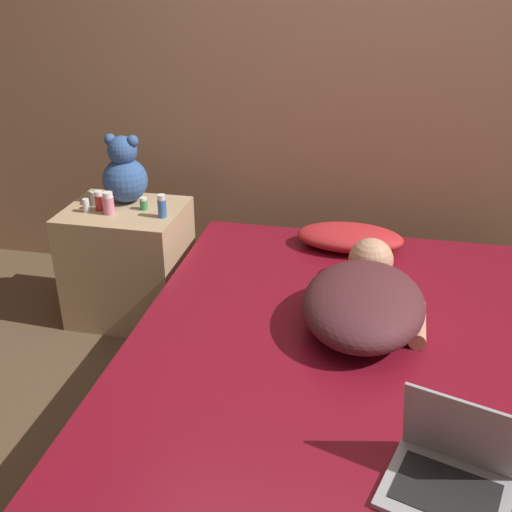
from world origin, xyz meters
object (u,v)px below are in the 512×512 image
object	(u,v)px
teddy_bear	(125,173)
person_lying	(365,299)
bottle_pink	(108,203)
bottle_green	(144,204)
laptop	(452,470)
bottle_clear	(86,206)
pillow	(350,237)
bottle_red	(99,201)
bottle_blue	(162,206)
bottle_white	(95,198)

from	to	relation	value
teddy_bear	person_lying	bearing A→B (deg)	-27.97
teddy_bear	bottle_pink	distance (m)	0.19
bottle_green	laptop	bearing A→B (deg)	-44.36
teddy_bear	bottle_clear	bearing A→B (deg)	-127.35
pillow	bottle_green	distance (m)	0.96
person_lying	laptop	xyz separation A→B (m)	(0.25, -0.73, -0.04)
bottle_pink	bottle_clear	bearing A→B (deg)	-179.63
bottle_red	bottle_pink	bearing A→B (deg)	-28.95
bottle_clear	pillow	bearing A→B (deg)	7.97
pillow	teddy_bear	size ratio (longest dim) A/B	1.48
bottle_green	bottle_red	world-z (taller)	bottle_red
bottle_blue	bottle_clear	world-z (taller)	bottle_blue
laptop	bottle_clear	world-z (taller)	laptop
bottle_blue	bottle_pink	world-z (taller)	bottle_blue
teddy_bear	bottle_green	size ratio (longest dim) A/B	5.55
person_lying	laptop	size ratio (longest dim) A/B	2.10
teddy_bear	bottle_white	world-z (taller)	teddy_bear
person_lying	bottle_clear	xyz separation A→B (m)	(-1.30, 0.45, 0.08)
teddy_bear	bottle_green	xyz separation A→B (m)	(0.12, -0.08, -0.11)
pillow	bottle_blue	size ratio (longest dim) A/B	4.50
pillow	person_lying	xyz separation A→B (m)	(0.10, -0.62, 0.04)
bottle_blue	bottle_red	distance (m)	0.32
bottle_green	bottle_clear	xyz separation A→B (m)	(-0.25, -0.08, 0.00)
laptop	bottle_white	size ratio (longest dim) A/B	5.32
laptop	bottle_clear	bearing A→B (deg)	159.90
bottle_green	bottle_white	xyz separation A→B (m)	(-0.25, 0.01, 0.00)
bottle_blue	teddy_bear	bearing A→B (deg)	146.79
bottle_blue	bottle_white	distance (m)	0.37
bottle_red	bottle_blue	bearing A→B (deg)	-3.99
pillow	person_lying	size ratio (longest dim) A/B	0.64
bottle_pink	bottle_white	world-z (taller)	bottle_pink
bottle_clear	bottle_pink	bearing A→B (deg)	0.37
pillow	laptop	distance (m)	1.40
laptop	bottle_green	size ratio (longest dim) A/B	6.09
teddy_bear	bottle_green	distance (m)	0.19
person_lying	laptop	bearing A→B (deg)	-69.24
laptop	teddy_bear	distance (m)	1.97
person_lying	bottle_red	bearing A→B (deg)	160.63
bottle_green	bottle_white	distance (m)	0.25
bottle_white	bottle_clear	size ratio (longest dim) A/B	1.06
bottle_white	bottle_green	bearing A→B (deg)	-1.35
pillow	bottle_red	size ratio (longest dim) A/B	5.23
teddy_bear	bottle_pink	size ratio (longest dim) A/B	3.13
bottle_blue	bottle_pink	distance (m)	0.25
pillow	bottle_red	bearing A→B (deg)	-173.41
person_lying	bottle_white	xyz separation A→B (m)	(-1.29, 0.54, 0.08)
bottle_pink	bottle_clear	size ratio (longest dim) A/B	1.64
bottle_white	bottle_red	world-z (taller)	bottle_red
bottle_green	bottle_red	distance (m)	0.20
laptop	bottle_blue	bearing A→B (deg)	151.96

